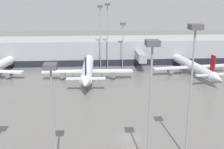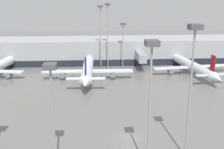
% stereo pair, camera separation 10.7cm
% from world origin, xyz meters
% --- Properties ---
extents(ground_plane, '(320.00, 320.00, 0.00)m').
position_xyz_m(ground_plane, '(0.00, 0.00, 0.00)').
color(ground_plane, slate).
extents(terminal_building, '(160.00, 26.03, 9.00)m').
position_xyz_m(terminal_building, '(0.03, 61.95, 4.49)').
color(terminal_building, '#9EA0A5').
rests_on(terminal_building, ground_plane).
extents(parked_jet_2, '(27.78, 33.83, 9.32)m').
position_xyz_m(parked_jet_2, '(-8.22, 37.90, 3.16)').
color(parked_jet_2, silver).
rests_on(parked_jet_2, ground_plane).
extents(parked_jet_3, '(26.04, 36.64, 8.77)m').
position_xyz_m(parked_jet_3, '(25.83, 42.35, 2.75)').
color(parked_jet_3, silver).
rests_on(parked_jet_3, ground_plane).
extents(traffic_cone_0, '(0.43, 0.43, 0.67)m').
position_xyz_m(traffic_cone_0, '(-23.74, 25.71, 0.33)').
color(traffic_cone_0, orange).
rests_on(traffic_cone_0, ground_plane).
extents(traffic_cone_1, '(0.39, 0.39, 0.69)m').
position_xyz_m(traffic_cone_1, '(-21.48, 17.28, 0.35)').
color(traffic_cone_1, orange).
rests_on(traffic_cone_1, ground_plane).
extents(apron_light_mast_1, '(1.80, 1.80, 21.27)m').
position_xyz_m(apron_light_mast_1, '(8.24, -6.31, 16.45)').
color(apron_light_mast_1, gray).
rests_on(apron_light_mast_1, ground_plane).
extents(apron_light_mast_2, '(1.80, 1.80, 16.07)m').
position_xyz_m(apron_light_mast_2, '(3.89, 50.31, 12.89)').
color(apron_light_mast_2, gray).
rests_on(apron_light_mast_2, ground_plane).
extents(apron_light_mast_3, '(1.80, 1.80, 19.61)m').
position_xyz_m(apron_light_mast_3, '(1.37, -9.76, 15.34)').
color(apron_light_mast_3, gray).
rests_on(apron_light_mast_3, ground_plane).
extents(apron_light_mast_4, '(1.80, 1.80, 16.26)m').
position_xyz_m(apron_light_mast_4, '(-12.24, -7.98, 13.02)').
color(apron_light_mast_4, gray).
rests_on(apron_light_mast_4, ground_plane).
extents(apron_light_mast_5, '(1.80, 1.80, 21.89)m').
position_xyz_m(apron_light_mast_5, '(-3.85, 50.55, 16.86)').
color(apron_light_mast_5, gray).
rests_on(apron_light_mast_5, ground_plane).
extents(apron_light_mast_6, '(1.80, 1.80, 22.52)m').
position_xyz_m(apron_light_mast_6, '(-1.35, 50.87, 17.28)').
color(apron_light_mast_6, gray).
rests_on(apron_light_mast_6, ground_plane).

